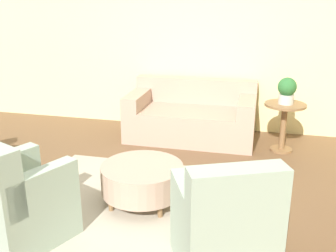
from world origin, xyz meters
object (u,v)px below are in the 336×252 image
Objects in this scene: armchair_left at (16,202)px; potted_plant_on_side_table at (287,90)px; armchair_right at (225,229)px; side_table at (284,119)px; couch at (191,117)px; ottoman_table at (142,178)px.

armchair_left is 2.74× the size of potted_plant_on_side_table.
armchair_left and armchair_right have the same top height.
potted_plant_on_side_table is at bearing 180.00° from side_table.
potted_plant_on_side_table is at bearing 79.03° from armchair_right.
couch reaches higher than ottoman_table.
potted_plant_on_side_table is at bearing 51.25° from ottoman_table.
ottoman_table is (-0.94, 0.91, -0.12)m from armchair_right.
couch is 2.07m from ottoman_table.
couch is 1.45m from potted_plant_on_side_table.
ottoman_table is (0.85, 0.91, -0.12)m from armchair_left.
armchair_left is at bearing -130.22° from potted_plant_on_side_table.
armchair_right is 1.44× the size of side_table.
armchair_right is 2.79m from side_table.
potted_plant_on_side_table is (-0.00, 0.00, 0.40)m from side_table.
potted_plant_on_side_table reaches higher than couch.
potted_plant_on_side_table is at bearing 49.78° from armchair_left.
side_table is 1.90× the size of potted_plant_on_side_table.
armchair_left reaches higher than side_table.
armchair_left is 1.25m from ottoman_table.
armchair_left is 3.62m from potted_plant_on_side_table.
potted_plant_on_side_table reaches higher than side_table.
side_table is (0.53, 2.74, 0.08)m from armchair_right.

